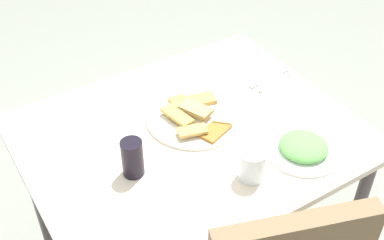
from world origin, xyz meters
TOP-DOWN VIEW (x-y plane):
  - dining_table at (0.00, 0.00)m, footprint 1.07×0.87m
  - pide_platter at (-0.06, -0.05)m, footprint 0.33×0.33m
  - salad_plate_greens at (-0.25, 0.27)m, footprint 0.24×0.24m
  - soda_can at (0.24, 0.07)m, footprint 0.07×0.07m
  - drinking_glass at (-0.05, 0.27)m, footprint 0.08×0.08m
  - paper_napkin at (-0.42, -0.09)m, footprint 0.14×0.14m
  - fork at (-0.42, -0.11)m, footprint 0.20×0.04m
  - spoon at (-0.42, -0.07)m, footprint 0.17×0.04m

SIDE VIEW (x-z plane):
  - dining_table at x=0.00m, z-range 0.27..0.97m
  - paper_napkin at x=-0.42m, z-range 0.70..0.70m
  - fork at x=-0.42m, z-range 0.70..0.71m
  - spoon at x=-0.42m, z-range 0.70..0.71m
  - pide_platter at x=-0.06m, z-range 0.69..0.74m
  - salad_plate_greens at x=-0.25m, z-range 0.70..0.74m
  - drinking_glass at x=-0.05m, z-range 0.70..0.80m
  - soda_can at x=0.24m, z-range 0.70..0.82m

